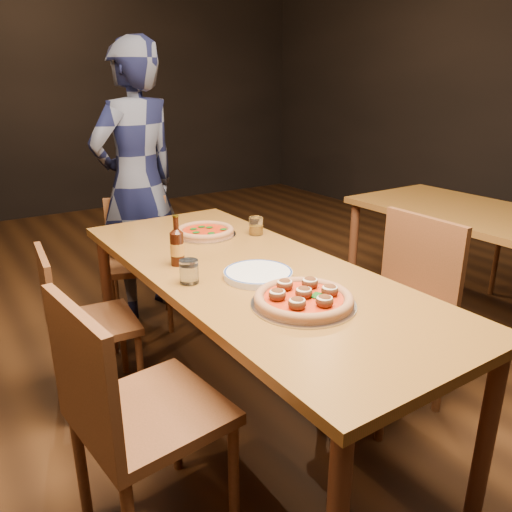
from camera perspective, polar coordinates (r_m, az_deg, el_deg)
ground at (r=2.48m, az=-0.68°, el=-17.84°), size 9.00×9.00×0.00m
table_main at (r=2.14m, az=-0.75°, el=-3.21°), size 0.80×2.00×0.75m
chair_main_nw at (r=1.75m, az=-11.86°, el=-16.89°), size 0.49×0.49×0.95m
chair_main_sw at (r=2.52m, az=-18.11°, el=-7.23°), size 0.42×0.42×0.83m
chair_main_e at (r=2.40m, az=14.64°, el=-6.50°), size 0.46×0.46×0.96m
chair_end at (r=3.23m, az=-13.20°, el=-0.75°), size 0.51×0.51×0.84m
pizza_meatball at (r=1.77m, az=5.46°, el=-4.83°), size 0.38×0.38×0.07m
pizza_margherita at (r=2.58m, az=-5.84°, el=2.82°), size 0.32×0.32×0.04m
plate_stack at (r=2.01m, az=0.24°, el=-2.10°), size 0.28×0.28×0.03m
beer_bottle at (r=2.16m, az=-9.00°, el=0.93°), size 0.06×0.06×0.21m
water_glass at (r=1.97m, az=-7.66°, el=-1.78°), size 0.08×0.08×0.09m
amber_glass at (r=2.57m, az=-0.00°, el=3.46°), size 0.07×0.07×0.09m
diner at (r=3.30m, az=-13.38°, el=7.97°), size 0.74×0.59×1.76m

